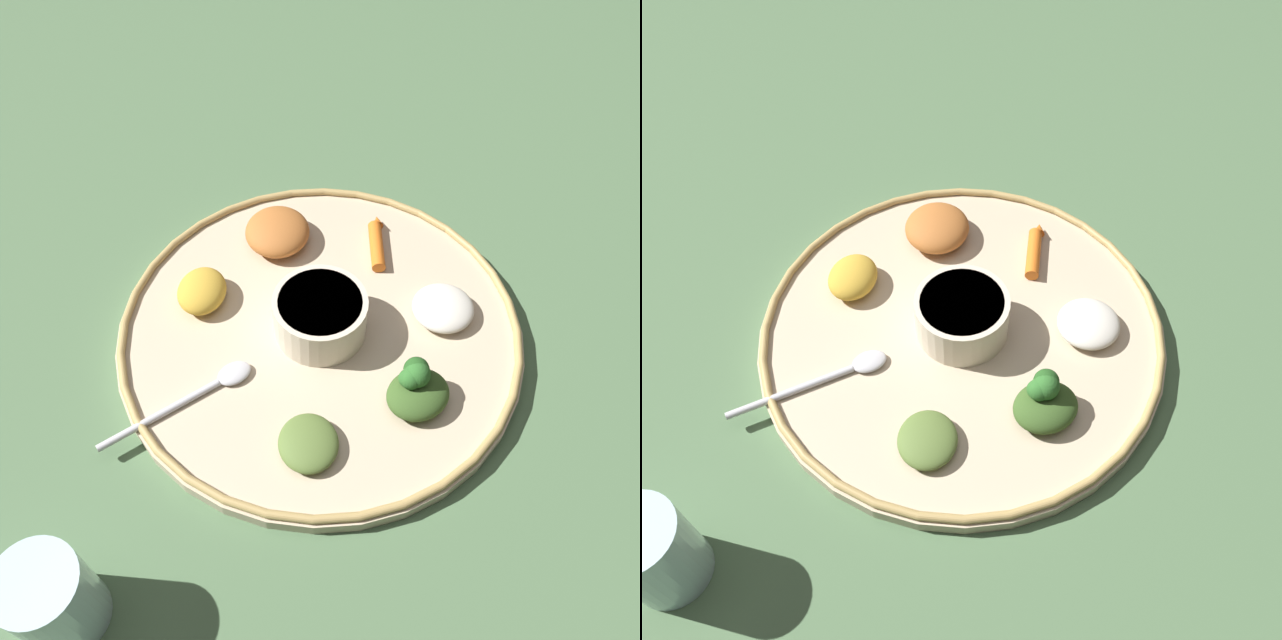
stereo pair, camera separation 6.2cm
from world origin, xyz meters
TOP-DOWN VIEW (x-y plane):
  - ground_plane at (0.00, 0.00)m, footprint 2.40×2.40m
  - platter at (0.00, 0.00)m, footprint 0.41×0.41m
  - platter_rim at (0.00, 0.00)m, footprint 0.40×0.40m
  - center_bowl at (0.00, 0.00)m, footprint 0.09×0.09m
  - spoon at (-0.11, 0.07)m, footprint 0.14×0.10m
  - greens_pile at (-0.04, -0.11)m, footprint 0.08×0.08m
  - carrot_near_spoon at (0.13, -0.01)m, footprint 0.08×0.05m
  - mound_collards at (-0.12, -0.04)m, footprint 0.08×0.08m
  - mound_chickpea at (0.09, 0.09)m, footprint 0.09×0.09m
  - mound_rice_white at (0.07, -0.11)m, footprint 0.07×0.07m
  - mound_lentil_yellow at (-0.01, 0.13)m, footprint 0.07×0.06m
  - drinking_glass at (-0.32, 0.07)m, footprint 0.06×0.06m

SIDE VIEW (x-z plane):
  - ground_plane at x=0.00m, z-range 0.00..0.00m
  - platter at x=0.00m, z-range 0.00..0.02m
  - platter_rim at x=0.00m, z-range 0.01..0.02m
  - spoon at x=-0.11m, z-range 0.01..0.02m
  - carrot_near_spoon at x=0.13m, z-range 0.02..0.03m
  - mound_collards at x=-0.12m, z-range 0.02..0.03m
  - mound_rice_white at x=0.07m, z-range 0.02..0.04m
  - mound_lentil_yellow at x=-0.01m, z-range 0.02..0.04m
  - mound_chickpea at x=0.09m, z-range 0.02..0.05m
  - greens_pile at x=-0.04m, z-range 0.01..0.06m
  - drinking_glass at x=-0.32m, z-range -0.01..0.08m
  - center_bowl at x=0.00m, z-range 0.02..0.06m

